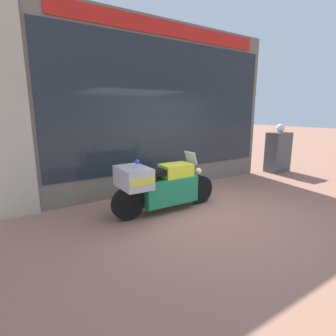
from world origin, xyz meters
The scene contains 6 objects.
ground_plane centered at (0.00, 0.00, 0.00)m, with size 60.00×60.00×0.00m, color #9E6B56.
shop_building centered at (-0.36, 2.00, 2.03)m, with size 6.94×0.55×4.05m.
window_display centered at (0.28, 2.03, 0.46)m, with size 5.78×0.30×1.91m.
paramedic_motorcycle centered at (-0.76, 0.51, 0.57)m, with size 2.29×0.75×1.16m.
utility_cabinet centered at (4.41, 1.50, 0.65)m, with size 0.79×0.47×1.29m, color #4C4C51.
white_helmet centered at (4.52, 1.56, 1.43)m, with size 0.27×0.27×0.27m, color white.
Camera 1 is at (-3.30, -3.70, 1.96)m, focal length 28.00 mm.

